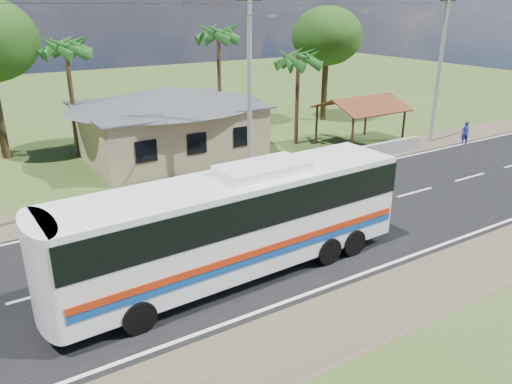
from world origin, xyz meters
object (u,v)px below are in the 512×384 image
Objects in this scene: person at (465,133)px; waiting_shed at (361,105)px; coach_bus at (238,216)px; motorcycle at (261,181)px.

waiting_shed is at bearing -8.97° from person.
coach_bus reaches higher than waiting_shed.
coach_bus is 8.29× the size of motorcycle.
coach_bus is (-15.86, -10.79, -0.46)m from waiting_shed.
coach_bus is 23.27m from person.
person reaches higher than motorcycle.
person is at bearing 15.48° from coach_bus.
coach_bus reaches higher than person.
waiting_shed is at bearing 32.14° from coach_bus.
waiting_shed reaches higher than person.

